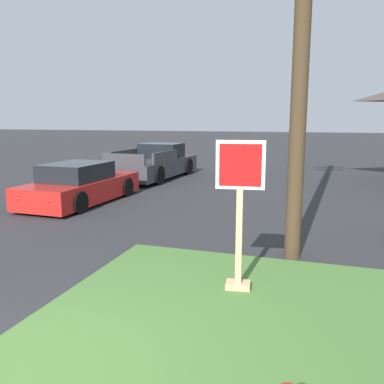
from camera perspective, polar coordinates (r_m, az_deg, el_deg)
The scene contains 5 objects.
grass_corner_patch at distance 4.95m, azimuth 7.27°, elevation -20.53°, with size 5.46×5.84×0.08m, color #477033.
stop_sign at distance 5.91m, azimuth 6.68°, elevation -3.83°, with size 0.69×0.32×2.20m.
manhole_cover at distance 7.44m, azimuth -5.49°, elevation -9.91°, with size 0.70×0.70×0.02m, color black.
parked_sedan_red at distance 12.99m, azimuth -15.44°, elevation 0.91°, with size 1.96×4.41×1.25m.
pickup_truck_charcoal at distance 17.87m, azimuth -5.20°, elevation 3.95°, with size 2.29×5.47×1.48m.
Camera 1 is at (2.77, -2.83, 2.57)m, focal length 37.89 mm.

